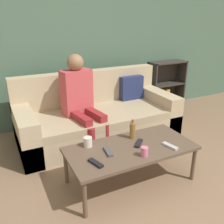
% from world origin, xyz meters
% --- Properties ---
extents(wall_back, '(12.00, 0.06, 2.60)m').
position_xyz_m(wall_back, '(0.00, 2.59, 1.30)').
color(wall_back, '#4C6B56').
rests_on(wall_back, ground_plane).
extents(couch, '(2.17, 0.97, 0.88)m').
position_xyz_m(couch, '(0.10, 1.87, 0.28)').
color(couch, tan).
rests_on(couch, ground_plane).
extents(bookshelf, '(0.68, 0.28, 0.85)m').
position_xyz_m(bookshelf, '(1.67, 2.43, 0.33)').
color(bookshelf, '#332D28').
rests_on(bookshelf, ground_plane).
extents(coffee_table, '(1.28, 0.62, 0.40)m').
position_xyz_m(coffee_table, '(-0.02, 0.74, 0.37)').
color(coffee_table, brown).
rests_on(coffee_table, ground_plane).
extents(person_adult, '(0.45, 0.70, 1.18)m').
position_xyz_m(person_adult, '(-0.17, 1.78, 0.67)').
color(person_adult, maroon).
rests_on(person_adult, ground_plane).
extents(cup_near, '(0.07, 0.07, 0.09)m').
position_xyz_m(cup_near, '(0.01, 0.54, 0.45)').
color(cup_near, pink).
rests_on(cup_near, coffee_table).
extents(cup_far, '(0.09, 0.09, 0.10)m').
position_xyz_m(cup_far, '(-0.40, 0.95, 0.45)').
color(cup_far, silver).
rests_on(cup_far, coffee_table).
extents(tv_remote_0, '(0.08, 0.18, 0.02)m').
position_xyz_m(tv_remote_0, '(0.33, 0.57, 0.41)').
color(tv_remote_0, '#B7B7BC').
rests_on(tv_remote_0, coffee_table).
extents(tv_remote_1, '(0.09, 0.18, 0.02)m').
position_xyz_m(tv_remote_1, '(-0.45, 0.62, 0.41)').
color(tv_remote_1, black).
rests_on(tv_remote_1, coffee_table).
extents(tv_remote_2, '(0.07, 0.17, 0.02)m').
position_xyz_m(tv_remote_2, '(-0.27, 0.75, 0.41)').
color(tv_remote_2, '#47474C').
rests_on(tv_remote_2, coffee_table).
extents(tv_remote_3, '(0.15, 0.15, 0.02)m').
position_xyz_m(tv_remote_3, '(0.08, 0.76, 0.41)').
color(tv_remote_3, black).
rests_on(tv_remote_3, coffee_table).
extents(bottle, '(0.06, 0.06, 0.22)m').
position_xyz_m(bottle, '(0.09, 0.91, 0.49)').
color(bottle, olive).
rests_on(bottle, coffee_table).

